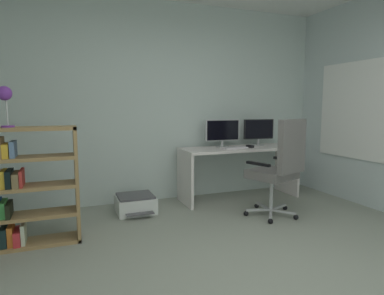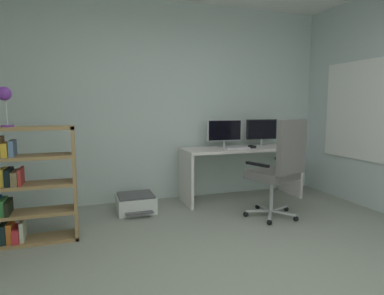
{
  "view_description": "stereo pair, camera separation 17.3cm",
  "coord_description": "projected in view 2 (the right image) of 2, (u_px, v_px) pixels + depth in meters",
  "views": [
    {
      "loc": [
        -1.25,
        -1.9,
        1.3
      ],
      "look_at": [
        0.2,
        1.83,
        0.8
      ],
      "focal_mm": 30.92,
      "sensor_mm": 36.0,
      "label": 1
    },
    {
      "loc": [
        -1.09,
        -1.96,
        1.3
      ],
      "look_at": [
        0.2,
        1.83,
        0.8
      ],
      "focal_mm": 30.92,
      "sensor_mm": 36.0,
      "label": 2
    }
  ],
  "objects": [
    {
      "name": "desk",
      "position": [
        241.0,
        160.0,
        4.61
      ],
      "size": [
        1.66,
        0.58,
        0.73
      ],
      "color": "white",
      "rests_on": "ground"
    },
    {
      "name": "printer",
      "position": [
        136.0,
        203.0,
        4.1
      ],
      "size": [
        0.46,
        0.51,
        0.22
      ],
      "color": "silver",
      "rests_on": "ground"
    },
    {
      "name": "wall_back",
      "position": [
        162.0,
        103.0,
        4.57
      ],
      "size": [
        4.78,
        0.1,
        2.7
      ],
      "primitive_type": "cube",
      "color": "silver",
      "rests_on": "ground"
    },
    {
      "name": "monitor_secondary",
      "position": [
        262.0,
        131.0,
        4.79
      ],
      "size": [
        0.46,
        0.18,
        0.38
      ],
      "color": "#B2B5B7",
      "rests_on": "desk"
    },
    {
      "name": "keyboard",
      "position": [
        237.0,
        148.0,
        4.45
      ],
      "size": [
        0.35,
        0.15,
        0.02
      ],
      "primitive_type": "cube",
      "rotation": [
        0.0,
        0.0,
        0.06
      ],
      "color": "silver",
      "rests_on": "desk"
    },
    {
      "name": "desk_lamp",
      "position": [
        4.0,
        97.0,
        2.97
      ],
      "size": [
        0.13,
        0.13,
        0.36
      ],
      "color": "#71329F",
      "rests_on": "bookshelf"
    },
    {
      "name": "ground_plane",
      "position": [
        248.0,
        291.0,
        2.35
      ],
      "size": [
        4.78,
        4.98,
        0.02
      ],
      "primitive_type": "cube",
      "color": "gray",
      "rests_on": "ground"
    },
    {
      "name": "monitor_main",
      "position": [
        224.0,
        131.0,
        4.6
      ],
      "size": [
        0.51,
        0.18,
        0.38
      ],
      "color": "#B2B5B7",
      "rests_on": "desk"
    },
    {
      "name": "window_pane",
      "position": [
        375.0,
        111.0,
        4.09
      ],
      "size": [
        0.01,
        1.57,
        1.2
      ],
      "primitive_type": "cube",
      "color": "white"
    },
    {
      "name": "computer_mouse",
      "position": [
        252.0,
        147.0,
        4.53
      ],
      "size": [
        0.09,
        0.11,
        0.03
      ],
      "primitive_type": "cube",
      "rotation": [
        0.0,
        0.0,
        0.29
      ],
      "color": "black",
      "rests_on": "desk"
    },
    {
      "name": "window_frame",
      "position": [
        374.0,
        111.0,
        4.09
      ],
      "size": [
        0.02,
        1.65,
        1.28
      ],
      "primitive_type": "cube",
      "color": "white"
    },
    {
      "name": "office_chair",
      "position": [
        280.0,
        165.0,
        3.77
      ],
      "size": [
        0.64,
        0.68,
        1.16
      ],
      "color": "#B7BABC",
      "rests_on": "ground"
    },
    {
      "name": "bookshelf",
      "position": [
        16.0,
        189.0,
        3.1
      ],
      "size": [
        0.88,
        0.28,
        1.12
      ],
      "color": "#9B794A",
      "rests_on": "ground"
    }
  ]
}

